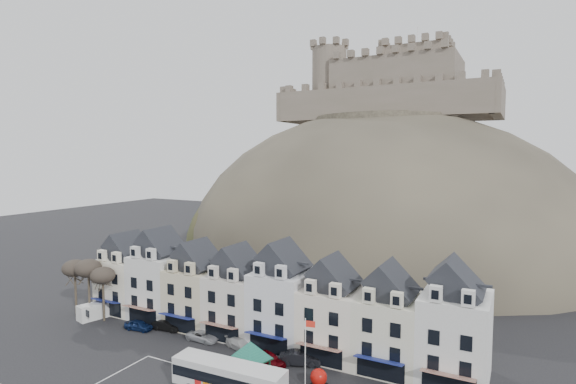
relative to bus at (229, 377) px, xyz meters
The scene contains 17 objects.
townhouse_terrace 14.78m from the bus, 107.71° to the left, with size 54.40×9.35×11.80m.
castle_hill 66.77m from the bus, 92.80° to the left, with size 100.00×76.00×68.00m.
castle 83.13m from the bus, 93.12° to the left, with size 50.20×22.20×22.00m.
tree_left_far 34.88m from the bus, 166.22° to the left, with size 3.61×3.61×8.24m.
tree_left_mid 32.06m from the bus, 164.93° to the left, with size 3.78×3.78×8.64m.
tree_left_near 29.10m from the bus, 163.37° to the left, with size 3.43×3.43×7.84m.
bus is the anchor object (origin of this frame).
bus_shelter 3.64m from the bus, 81.55° to the left, with size 6.65×6.65×4.40m.
red_buoy 9.08m from the bus, 35.29° to the left, with size 1.72×1.72×2.13m.
flagpole 8.16m from the bus, 37.58° to the left, with size 1.04×0.29×7.35m.
white_van 30.72m from the bus, 164.13° to the left, with size 3.22×5.13×2.17m.
car_navy 22.06m from the bus, 158.66° to the left, with size 1.61×4.00×1.36m, color #0D1C43.
car_black 19.66m from the bus, 150.31° to the left, with size 1.46×4.19×1.38m, color black.
car_silver 14.11m from the bus, 138.81° to the left, with size 2.03×4.33×1.22m, color #B1B3B9.
car_white 10.71m from the bus, 117.52° to the left, with size 1.83×4.49×1.30m, color silver.
car_maroon 7.41m from the bus, 87.79° to the left, with size 1.82×4.53×1.54m, color #51040A.
car_charcoal 9.80m from the bus, 69.89° to the left, with size 1.64×4.70×1.55m, color black.
Camera 1 is at (29.52, -32.66, 23.76)m, focal length 28.00 mm.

